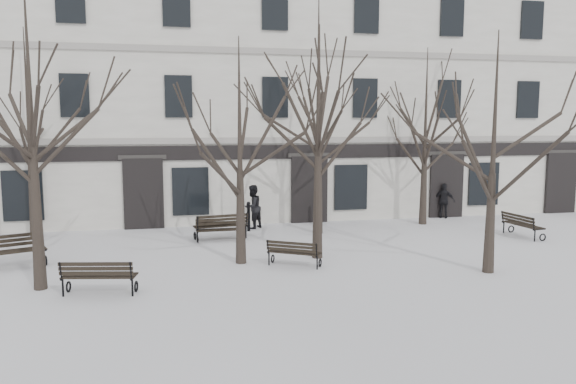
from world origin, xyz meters
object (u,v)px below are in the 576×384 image
object	(u,v)px
tree_1	(240,124)
bench_4	(221,225)
bench_3	(218,229)
bench_2	(294,252)
tree_3	(495,124)
bench_1	(99,276)
bench_0	(10,250)
tree_2	(318,98)
tree_0	(30,96)
bench_5	(522,224)

from	to	relation	value
tree_1	bench_4	world-z (taller)	tree_1
bench_3	bench_4	size ratio (longest dim) A/B	0.80
tree_1	bench_2	size ratio (longest dim) A/B	4.14
tree_3	bench_2	world-z (taller)	tree_3
tree_1	tree_3	distance (m)	7.41
tree_3	bench_1	size ratio (longest dim) A/B	3.60
tree_1	bench_0	size ratio (longest dim) A/B	3.33
tree_2	bench_4	xyz separation A→B (m)	(-2.78, 3.51, -4.56)
tree_2	bench_4	size ratio (longest dim) A/B	3.97
tree_1	bench_3	bearing A→B (deg)	96.52
tree_0	bench_3	distance (m)	8.53
tree_0	bench_2	bearing A→B (deg)	7.06
bench_4	tree_0	bearing A→B (deg)	35.35
bench_5	tree_3	bearing A→B (deg)	131.10
tree_0	tree_3	size ratio (longest dim) A/B	1.16
bench_1	bench_5	xyz separation A→B (m)	(14.93, 4.20, -0.01)
tree_1	bench_4	bearing A→B (deg)	94.23
tree_3	bench_5	bearing A→B (deg)	46.75
tree_0	bench_0	distance (m)	5.30
tree_2	tree_3	world-z (taller)	tree_2
tree_2	bench_2	distance (m)	4.85
bench_0	bench_3	xyz separation A→B (m)	(6.47, 2.57, -0.09)
tree_1	bench_4	xyz separation A→B (m)	(-0.27, 3.68, -3.78)
bench_0	bench_5	xyz separation A→B (m)	(17.85, 0.85, -0.05)
bench_3	bench_5	bearing A→B (deg)	-9.55
bench_1	tree_0	bearing A→B (deg)	-17.41
tree_1	tree_3	xyz separation A→B (m)	(6.95, -2.58, 0.00)
bench_0	bench_2	world-z (taller)	bench_0
tree_3	bench_1	distance (m)	11.54
tree_0	bench_4	bearing A→B (deg)	45.36
bench_1	bench_3	world-z (taller)	bench_1
bench_0	tree_1	bearing A→B (deg)	-29.14
tree_1	tree_2	distance (m)	2.63
bench_3	bench_4	distance (m)	0.29
bench_2	bench_5	world-z (taller)	bench_5
tree_0	bench_4	xyz separation A→B (m)	(5.24, 5.31, -4.48)
tree_2	bench_1	xyz separation A→B (m)	(-6.45, -2.66, -4.60)
bench_0	bench_1	xyz separation A→B (m)	(2.92, -3.35, -0.04)
tree_1	tree_2	xyz separation A→B (m)	(2.51, 0.18, 0.78)
bench_1	bench_2	xyz separation A→B (m)	(5.46, 1.73, -0.06)
tree_1	bench_1	distance (m)	6.02
bench_2	bench_4	distance (m)	4.79
tree_1	bench_3	distance (m)	5.19
tree_1	bench_5	xyz separation A→B (m)	(10.99, 1.71, -3.83)
bench_0	bench_4	bearing A→B (deg)	1.17
bench_3	tree_1	bearing A→B (deg)	-84.42
tree_0	tree_2	size ratio (longest dim) A/B	0.98
bench_0	bench_1	size ratio (longest dim) A/B	1.08
tree_1	bench_1	xyz separation A→B (m)	(-3.94, -2.49, -3.81)
tree_2	bench_1	size ratio (longest dim) A/B	4.24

